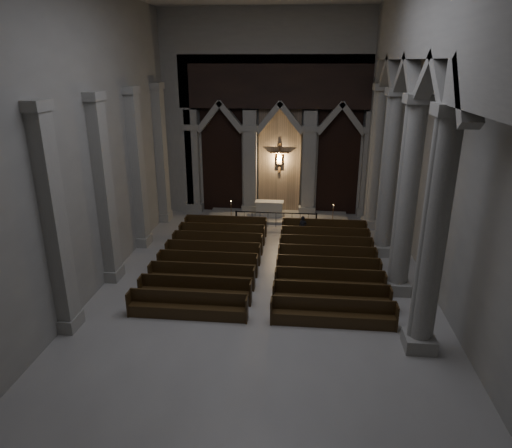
# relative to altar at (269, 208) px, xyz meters

# --- Properties ---
(room) EXTENTS (24.00, 24.10, 12.00)m
(room) POSITION_rel_altar_xyz_m (0.52, -10.62, 7.00)
(room) COLOR #A4A19C
(room) RESTS_ON ground
(sanctuary_wall) EXTENTS (14.00, 0.77, 12.00)m
(sanctuary_wall) POSITION_rel_altar_xyz_m (0.52, 0.91, 6.02)
(sanctuary_wall) COLOR #9B9990
(sanctuary_wall) RESTS_ON ground
(right_arcade) EXTENTS (1.00, 24.00, 12.00)m
(right_arcade) POSITION_rel_altar_xyz_m (6.02, -9.29, 7.23)
(right_arcade) COLOR #9B9990
(right_arcade) RESTS_ON ground
(left_pilasters) EXTENTS (0.60, 13.00, 8.03)m
(left_pilasters) POSITION_rel_altar_xyz_m (-6.23, -7.12, 3.31)
(left_pilasters) COLOR #9B9990
(left_pilasters) RESTS_ON ground
(sanctuary_step) EXTENTS (8.50, 2.60, 0.15)m
(sanctuary_step) POSITION_rel_altar_xyz_m (0.52, -0.02, -0.52)
(sanctuary_step) COLOR #9B9990
(sanctuary_step) RESTS_ON ground
(altar) EXTENTS (1.74, 0.70, 0.89)m
(altar) POSITION_rel_altar_xyz_m (0.00, 0.00, 0.00)
(altar) COLOR beige
(altar) RESTS_ON sanctuary_step
(altar_rail) EXTENTS (4.73, 0.09, 0.93)m
(altar_rail) POSITION_rel_altar_xyz_m (0.52, -1.74, 0.02)
(altar_rail) COLOR black
(altar_rail) RESTS_ON ground
(candle_stand_left) EXTENTS (0.21, 0.21, 1.27)m
(candle_stand_left) POSITION_rel_altar_xyz_m (-2.23, -0.93, -0.25)
(candle_stand_left) COLOR #99642F
(candle_stand_left) RESTS_ON ground
(candle_stand_right) EXTENTS (0.23, 0.23, 1.35)m
(candle_stand_right) POSITION_rel_altar_xyz_m (3.80, -1.26, -0.23)
(candle_stand_right) COLOR #99642F
(candle_stand_right) RESTS_ON ground
(pews) EXTENTS (9.96, 9.33, 1.02)m
(pews) POSITION_rel_altar_xyz_m (0.52, -7.57, -0.27)
(pews) COLOR black
(pews) RESTS_ON ground
(worshipper) EXTENTS (0.50, 0.40, 1.21)m
(worshipper) POSITION_rel_altar_xyz_m (2.07, -3.20, 0.01)
(worshipper) COLOR black
(worshipper) RESTS_ON ground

